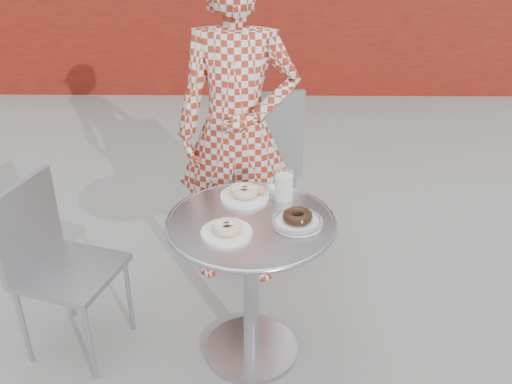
{
  "coord_description": "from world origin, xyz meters",
  "views": [
    {
      "loc": [
        0.07,
        -1.91,
        1.85
      ],
      "look_at": [
        0.05,
        0.12,
        0.76
      ],
      "focal_mm": 40.0,
      "sensor_mm": 36.0,
      "label": 1
    }
  ],
  "objects_px": {
    "bistro_table": "(251,256)",
    "plate_checker": "(297,220)",
    "chair_far": "(252,192)",
    "plate_near": "(227,230)",
    "chair_left": "(74,301)",
    "milk_cup": "(284,186)",
    "seated_person": "(237,131)",
    "plate_far": "(246,193)"
  },
  "relations": [
    {
      "from": "bistro_table",
      "to": "plate_checker",
      "type": "distance_m",
      "value": 0.26
    },
    {
      "from": "chair_far",
      "to": "plate_near",
      "type": "distance_m",
      "value": 1.16
    },
    {
      "from": "chair_left",
      "to": "milk_cup",
      "type": "distance_m",
      "value": 1.05
    },
    {
      "from": "chair_left",
      "to": "seated_person",
      "type": "xyz_separation_m",
      "value": [
        0.7,
        0.59,
        0.57
      ]
    },
    {
      "from": "chair_left",
      "to": "plate_near",
      "type": "height_order",
      "value": "chair_left"
    },
    {
      "from": "chair_left",
      "to": "seated_person",
      "type": "relative_size",
      "value": 0.49
    },
    {
      "from": "plate_checker",
      "to": "milk_cup",
      "type": "height_order",
      "value": "milk_cup"
    },
    {
      "from": "plate_near",
      "to": "plate_checker",
      "type": "xyz_separation_m",
      "value": [
        0.27,
        0.08,
        -0.0
      ]
    },
    {
      "from": "plate_far",
      "to": "plate_near",
      "type": "relative_size",
      "value": 1.05
    },
    {
      "from": "bistro_table",
      "to": "chair_left",
      "type": "xyz_separation_m",
      "value": [
        -0.78,
        0.04,
        -0.27
      ]
    },
    {
      "from": "chair_left",
      "to": "plate_far",
      "type": "height_order",
      "value": "chair_left"
    },
    {
      "from": "chair_left",
      "to": "seated_person",
      "type": "distance_m",
      "value": 1.08
    },
    {
      "from": "seated_person",
      "to": "plate_far",
      "type": "distance_m",
      "value": 0.46
    },
    {
      "from": "bistro_table",
      "to": "seated_person",
      "type": "bearing_deg",
      "value": 96.93
    },
    {
      "from": "chair_far",
      "to": "plate_near",
      "type": "xyz_separation_m",
      "value": [
        -0.08,
        -1.08,
        0.42
      ]
    },
    {
      "from": "plate_checker",
      "to": "bistro_table",
      "type": "bearing_deg",
      "value": 173.35
    },
    {
      "from": "plate_far",
      "to": "bistro_table",
      "type": "bearing_deg",
      "value": -82.0
    },
    {
      "from": "plate_far",
      "to": "plate_checker",
      "type": "relative_size",
      "value": 1.02
    },
    {
      "from": "plate_checker",
      "to": "seated_person",
      "type": "bearing_deg",
      "value": 111.59
    },
    {
      "from": "chair_left",
      "to": "plate_near",
      "type": "xyz_separation_m",
      "value": [
        0.69,
        -0.14,
        0.46
      ]
    },
    {
      "from": "plate_far",
      "to": "milk_cup",
      "type": "xyz_separation_m",
      "value": [
        0.16,
        -0.0,
        0.04
      ]
    },
    {
      "from": "seated_person",
      "to": "plate_near",
      "type": "height_order",
      "value": "seated_person"
    },
    {
      "from": "bistro_table",
      "to": "plate_near",
      "type": "distance_m",
      "value": 0.23
    },
    {
      "from": "chair_far",
      "to": "seated_person",
      "type": "relative_size",
      "value": 0.59
    },
    {
      "from": "chair_far",
      "to": "milk_cup",
      "type": "bearing_deg",
      "value": 86.15
    },
    {
      "from": "bistro_table",
      "to": "chair_far",
      "type": "height_order",
      "value": "chair_far"
    },
    {
      "from": "chair_left",
      "to": "milk_cup",
      "type": "xyz_separation_m",
      "value": [
        0.91,
        0.14,
        0.5
      ]
    },
    {
      "from": "bistro_table",
      "to": "chair_left",
      "type": "height_order",
      "value": "chair_left"
    },
    {
      "from": "chair_far",
      "to": "chair_left",
      "type": "xyz_separation_m",
      "value": [
        -0.77,
        -0.94,
        -0.05
      ]
    },
    {
      "from": "seated_person",
      "to": "milk_cup",
      "type": "xyz_separation_m",
      "value": [
        0.21,
        -0.45,
        -0.06
      ]
    },
    {
      "from": "bistro_table",
      "to": "seated_person",
      "type": "relative_size",
      "value": 0.43
    },
    {
      "from": "chair_far",
      "to": "plate_checker",
      "type": "distance_m",
      "value": 1.1
    },
    {
      "from": "plate_far",
      "to": "chair_left",
      "type": "bearing_deg",
      "value": -169.16
    },
    {
      "from": "chair_far",
      "to": "plate_far",
      "type": "bearing_deg",
      "value": 74.67
    },
    {
      "from": "seated_person",
      "to": "chair_far",
      "type": "bearing_deg",
      "value": 82.62
    },
    {
      "from": "plate_checker",
      "to": "plate_far",
      "type": "bearing_deg",
      "value": 135.1
    },
    {
      "from": "plate_near",
      "to": "plate_checker",
      "type": "distance_m",
      "value": 0.28
    },
    {
      "from": "chair_far",
      "to": "plate_far",
      "type": "xyz_separation_m",
      "value": [
        -0.01,
        -0.79,
        0.42
      ]
    },
    {
      "from": "plate_far",
      "to": "plate_checker",
      "type": "height_order",
      "value": "plate_far"
    },
    {
      "from": "chair_far",
      "to": "plate_near",
      "type": "height_order",
      "value": "chair_far"
    },
    {
      "from": "seated_person",
      "to": "milk_cup",
      "type": "bearing_deg",
      "value": -61.5
    },
    {
      "from": "bistro_table",
      "to": "chair_far",
      "type": "relative_size",
      "value": 0.73
    }
  ]
}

